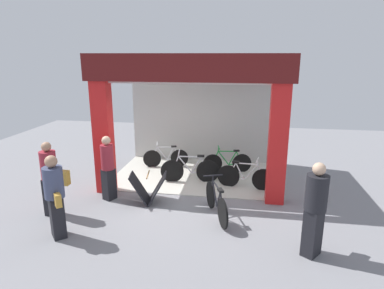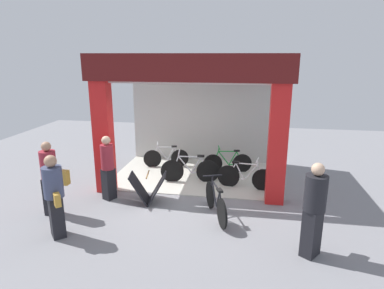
# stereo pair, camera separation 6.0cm
# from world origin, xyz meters

# --- Properties ---
(ground_plane) EXTENTS (17.44, 17.44, 0.00)m
(ground_plane) POSITION_xyz_m (0.00, 0.00, 0.00)
(ground_plane) COLOR gray
(ground_plane) RESTS_ON ground
(shop_facade) EXTENTS (4.92, 3.34, 3.50)m
(shop_facade) POSITION_xyz_m (0.00, 1.53, 1.87)
(shop_facade) COLOR beige
(shop_facade) RESTS_ON ground
(bicycle_inside_0) EXTENTS (1.63, 0.45, 0.90)m
(bicycle_inside_0) POSITION_xyz_m (-0.08, 0.94, 0.36)
(bicycle_inside_0) COLOR black
(bicycle_inside_0) RESTS_ON ground
(bicycle_inside_1) EXTENTS (1.44, 0.41, 0.80)m
(bicycle_inside_1) POSITION_xyz_m (0.90, 1.91, 0.32)
(bicycle_inside_1) COLOR black
(bicycle_inside_1) RESTS_ON ground
(bicycle_inside_2) EXTENTS (1.39, 0.45, 0.79)m
(bicycle_inside_2) POSITION_xyz_m (-1.05, 2.11, 0.31)
(bicycle_inside_2) COLOR black
(bicycle_inside_2) RESTS_ON ground
(bicycle_inside_3) EXTENTS (1.52, 0.42, 0.85)m
(bicycle_inside_3) POSITION_xyz_m (1.45, 0.71, 0.34)
(bicycle_inside_3) COLOR black
(bicycle_inside_3) RESTS_ON ground
(bicycle_parked_0) EXTENTS (0.62, 1.51, 0.88)m
(bicycle_parked_0) POSITION_xyz_m (0.82, -1.01, 0.35)
(bicycle_parked_0) COLOR black
(bicycle_parked_0) RESTS_ON ground
(sandwich_board_sign) EXTENTS (0.95, 0.69, 0.75)m
(sandwich_board_sign) POSITION_xyz_m (-0.85, -0.54, 0.37)
(sandwich_board_sign) COLOR black
(sandwich_board_sign) RESTS_ON ground
(pedestrian_0) EXTENTS (0.53, 0.59, 1.74)m
(pedestrian_0) POSITION_xyz_m (2.63, -2.16, 0.91)
(pedestrian_0) COLOR black
(pedestrian_0) RESTS_ON ground
(pedestrian_1) EXTENTS (0.55, 0.58, 1.67)m
(pedestrian_1) POSITION_xyz_m (-2.16, -2.31, 0.87)
(pedestrian_1) COLOR black
(pedestrian_1) RESTS_ON ground
(pedestrian_2) EXTENTS (0.63, 0.35, 1.68)m
(pedestrian_2) POSITION_xyz_m (-2.76, -1.47, 0.87)
(pedestrian_2) COLOR black
(pedestrian_2) RESTS_ON ground
(pedestrian_3) EXTENTS (0.42, 0.42, 1.60)m
(pedestrian_3) POSITION_xyz_m (-1.87, -0.47, 0.82)
(pedestrian_3) COLOR black
(pedestrian_3) RESTS_ON ground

